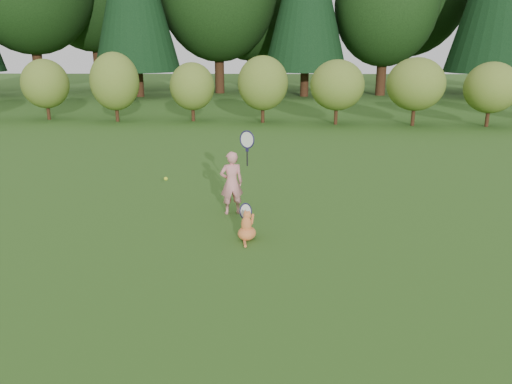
# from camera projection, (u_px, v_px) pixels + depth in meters

# --- Properties ---
(ground) EXTENTS (100.00, 100.00, 0.00)m
(ground) POSITION_uv_depth(u_px,v_px,m) (241.00, 252.00, 7.48)
(ground) COLOR #264F16
(ground) RESTS_ON ground
(shrub_row) EXTENTS (28.00, 3.00, 2.80)m
(shrub_row) POSITION_uv_depth(u_px,v_px,m) (258.00, 87.00, 19.55)
(shrub_row) COLOR olive
(shrub_row) RESTS_ON ground
(child) EXTENTS (0.66, 0.40, 1.74)m
(child) POSITION_uv_depth(u_px,v_px,m) (232.00, 182.00, 9.01)
(child) COLOR #DD8488
(child) RESTS_ON ground
(cat) EXTENTS (0.45, 0.70, 0.66)m
(cat) POSITION_uv_depth(u_px,v_px,m) (247.00, 224.00, 7.90)
(cat) COLOR #CC6727
(cat) RESTS_ON ground
(tennis_ball) EXTENTS (0.07, 0.07, 0.07)m
(tennis_ball) POSITION_uv_depth(u_px,v_px,m) (166.00, 179.00, 9.30)
(tennis_ball) COLOR #B6C417
(tennis_ball) RESTS_ON ground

